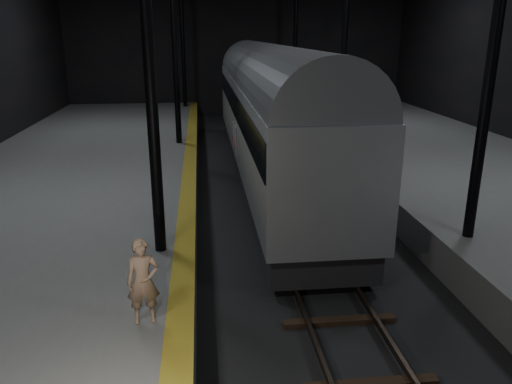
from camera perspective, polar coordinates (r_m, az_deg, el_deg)
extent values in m
plane|color=black|center=(16.27, 3.89, -3.40)|extent=(44.00, 44.00, 0.00)
cube|color=#545452|center=(16.55, -22.59, -2.56)|extent=(9.00, 43.80, 1.00)
cube|color=#545452|center=(18.89, 26.93, -0.72)|extent=(9.00, 43.80, 1.00)
cube|color=olive|center=(15.70, -7.79, -0.42)|extent=(0.50, 43.80, 0.01)
cube|color=#3F3328|center=(16.11, 1.37, -2.94)|extent=(0.08, 43.00, 0.14)
cube|color=#3F3328|center=(16.35, 6.39, -2.73)|extent=(0.08, 43.00, 0.14)
cube|color=black|center=(16.25, 3.89, -3.20)|extent=(2.40, 42.00, 0.12)
cylinder|color=black|center=(10.98, -12.38, 18.09)|extent=(0.26, 0.26, 10.00)
cylinder|color=black|center=(12.74, 25.83, 16.70)|extent=(0.26, 0.26, 10.00)
cylinder|color=black|center=(22.95, -9.37, 17.89)|extent=(0.26, 0.26, 10.00)
cylinder|color=black|center=(23.85, 10.14, 17.84)|extent=(0.26, 0.26, 10.00)
cylinder|color=black|center=(34.94, -8.43, 17.82)|extent=(0.26, 0.26, 10.00)
cylinder|color=black|center=(35.54, 4.54, 17.94)|extent=(0.26, 0.26, 10.00)
cube|color=#AAADB3|center=(20.23, 1.63, 8.31)|extent=(2.89, 19.93, 2.99)
cube|color=black|center=(20.62, 1.58, 3.17)|extent=(2.64, 19.54, 0.85)
cube|color=black|center=(20.13, 1.64, 10.27)|extent=(2.95, 19.64, 0.90)
cylinder|color=slate|center=(20.04, 1.66, 12.53)|extent=(2.83, 19.74, 2.83)
cube|color=black|center=(14.22, 5.42, -5.36)|extent=(1.79, 2.19, 0.35)
cube|color=black|center=(27.45, -0.42, 6.08)|extent=(1.79, 2.19, 0.35)
cube|color=silver|center=(19.22, -2.36, 5.98)|extent=(0.04, 0.75, 1.05)
cube|color=silver|center=(20.39, -2.60, 6.67)|extent=(0.04, 0.75, 1.05)
cylinder|color=red|center=(19.44, -2.45, 5.37)|extent=(0.03, 0.26, 0.26)
cylinder|color=red|center=(20.61, -2.68, 6.08)|extent=(0.03, 0.26, 0.26)
imported|color=#8D6D56|center=(8.93, -12.77, -9.94)|extent=(0.61, 0.45, 1.56)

